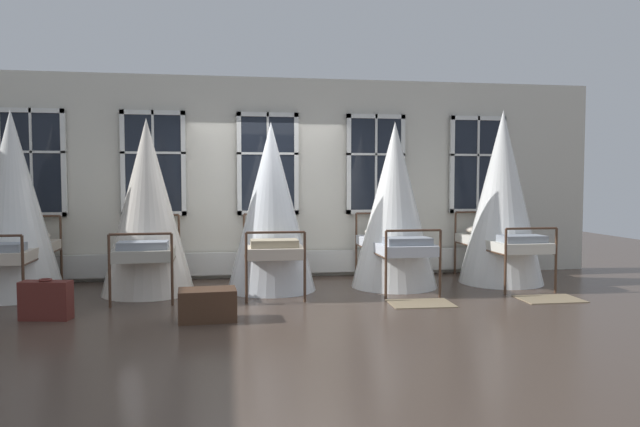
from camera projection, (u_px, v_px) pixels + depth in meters
ground at (275, 292)px, 8.39m from camera, size 20.34×20.34×0.00m
back_wall_with_windows at (267, 178)px, 9.60m from camera, size 11.17×0.10×3.23m
window_bank at (268, 214)px, 9.51m from camera, size 8.12×0.10×2.59m
cot_first at (13, 206)px, 7.98m from camera, size 1.27×1.86×2.54m
cot_second at (148, 209)px, 8.23m from camera, size 1.27×1.87×2.44m
cot_third at (271, 209)px, 8.47m from camera, size 1.27×1.86×2.41m
cot_fourth at (395, 207)px, 8.75m from camera, size 1.27×1.85×2.45m
cot_fifth at (502, 199)px, 9.07m from camera, size 1.27×1.85×2.65m
rug_fourth at (421, 303)px, 7.57m from camera, size 0.82×0.59×0.01m
rug_fifth at (549, 299)px, 7.85m from camera, size 0.81×0.58×0.01m
suitcase_dark at (46, 300)px, 6.70m from camera, size 0.59×0.31×0.47m
travel_trunk at (207, 305)px, 6.65m from camera, size 0.66×0.43×0.36m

